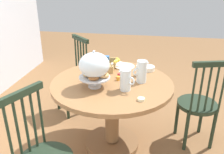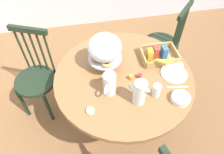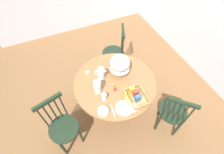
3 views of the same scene
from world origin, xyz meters
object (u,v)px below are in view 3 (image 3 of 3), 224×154
at_px(windsor_chair_by_cabinet, 63,127).
at_px(butter_dish, 87,72).
at_px(china_plate_small, 131,108).
at_px(drinking_glass, 104,97).
at_px(cereal_basket, 135,97).
at_px(china_plate_large, 124,108).
at_px(windsor_chair_near_window, 114,53).
at_px(orange_juice_pitcher, 101,74).
at_px(dining_table, 115,91).
at_px(windsor_chair_facing_door, 173,112).
at_px(pastry_stand_with_dome, 120,63).
at_px(milk_pitcher, 98,87).
at_px(cereal_bowl, 103,111).

bearing_deg(windsor_chair_by_cabinet, butter_dish, 133.02).
relative_size(windsor_chair_by_cabinet, china_plate_small, 6.50).
bearing_deg(drinking_glass, cereal_basket, 67.53).
bearing_deg(china_plate_large, windsor_chair_near_window, 160.43).
height_order(orange_juice_pitcher, drinking_glass, orange_juice_pitcher).
xyz_separation_m(dining_table, drinking_glass, (0.19, -0.24, 0.28)).
height_order(windsor_chair_facing_door, pastry_stand_with_dome, pastry_stand_with_dome).
height_order(dining_table, china_plate_large, china_plate_large).
height_order(orange_juice_pitcher, butter_dish, orange_juice_pitcher).
distance_m(windsor_chair_by_cabinet, windsor_chair_facing_door, 1.53).
relative_size(windsor_chair_facing_door, milk_pitcher, 4.60).
relative_size(milk_pitcher, cereal_basket, 0.67).
bearing_deg(cereal_bowl, china_plate_small, 74.55).
xyz_separation_m(windsor_chair_facing_door, pastry_stand_with_dome, (-0.76, -0.48, 0.48)).
xyz_separation_m(pastry_stand_with_dome, drinking_glass, (0.32, -0.37, -0.14)).
bearing_deg(cereal_bowl, cereal_basket, 91.75).
relative_size(windsor_chair_near_window, windsor_chair_by_cabinet, 1.00).
distance_m(windsor_chair_near_window, pastry_stand_with_dome, 0.86).
bearing_deg(china_plate_small, windsor_chair_facing_door, 73.70).
bearing_deg(china_plate_large, milk_pitcher, -150.88).
xyz_separation_m(cereal_bowl, butter_dish, (-0.67, 0.03, -0.01)).
xyz_separation_m(dining_table, windsor_chair_by_cabinet, (0.21, -0.85, -0.07)).
bearing_deg(china_plate_large, windsor_chair_by_cabinet, -104.80).
bearing_deg(cereal_basket, china_plate_small, -46.12).
relative_size(cereal_bowl, drinking_glass, 1.27).
bearing_deg(butter_dish, milk_pitcher, 3.91).
bearing_deg(china_plate_large, pastry_stand_with_dome, 159.74).
bearing_deg(dining_table, orange_juice_pitcher, -135.38).
relative_size(windsor_chair_near_window, drinking_glass, 8.86).
relative_size(china_plate_small, cereal_bowl, 1.07).
relative_size(milk_pitcher, cereal_bowl, 1.51).
height_order(windsor_chair_by_cabinet, windsor_chair_facing_door, same).
height_order(windsor_chair_near_window, drinking_glass, windsor_chair_near_window).
bearing_deg(pastry_stand_with_dome, butter_dish, -113.13).
height_order(dining_table, cereal_basket, cereal_basket).
distance_m(windsor_chair_facing_door, cereal_basket, 0.66).
height_order(orange_juice_pitcher, china_plate_large, orange_juice_pitcher).
relative_size(dining_table, china_plate_large, 5.26).
height_order(china_plate_large, butter_dish, butter_dish).
relative_size(windsor_chair_by_cabinet, china_plate_large, 4.43).
relative_size(china_plate_small, drinking_glass, 1.36).
bearing_deg(drinking_glass, windsor_chair_facing_door, 63.08).
height_order(windsor_chair_near_window, china_plate_large, windsor_chair_near_window).
height_order(windsor_chair_near_window, china_plate_small, windsor_chair_near_window).
bearing_deg(windsor_chair_facing_door, orange_juice_pitcher, -135.47).
height_order(windsor_chair_facing_door, cereal_basket, windsor_chair_facing_door).
relative_size(windsor_chair_by_cabinet, orange_juice_pitcher, 5.06).
height_order(windsor_chair_near_window, pastry_stand_with_dome, pastry_stand_with_dome).
xyz_separation_m(pastry_stand_with_dome, china_plate_large, (0.55, -0.20, -0.19)).
xyz_separation_m(windsor_chair_near_window, cereal_bowl, (1.16, -0.69, 0.31)).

